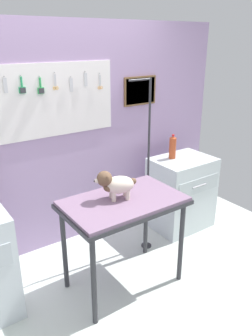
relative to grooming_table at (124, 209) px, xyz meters
name	(u,v)px	position (x,y,z in m)	size (l,w,h in m)	color
ground	(137,305)	(-0.06, -0.29, -0.79)	(4.40, 4.00, 0.04)	silver
rear_wall_panel	(64,138)	(-0.06, 0.99, 0.40)	(4.00, 0.11, 2.30)	#A78AB6
grooming_table	(124,209)	(0.00, 0.00, 0.00)	(1.03, 0.63, 0.86)	#2D2D33
grooming_arm	(147,175)	(0.53, 0.34, 0.07)	(0.30, 0.11, 1.79)	#2D2D33
dog	(115,184)	(-0.05, 0.05, 0.23)	(0.35, 0.24, 0.26)	beige
cabinet_right	(181,193)	(1.14, 0.46, -0.34)	(0.68, 0.54, 0.85)	silver
soda_bottle	(173,147)	(1.05, 0.55, 0.21)	(0.08, 0.08, 0.28)	#B14523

